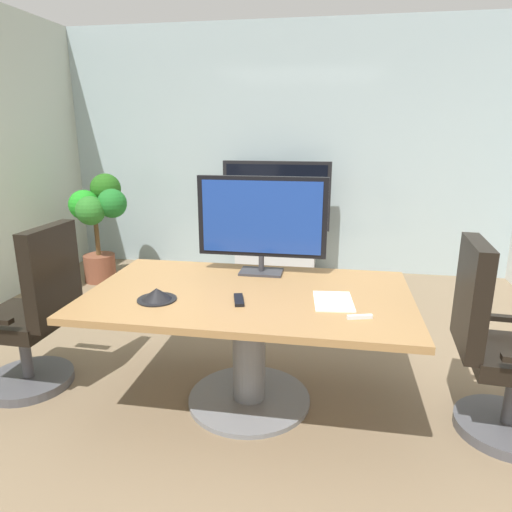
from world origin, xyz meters
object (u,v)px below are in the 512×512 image
Objects in this scene: remote_control at (239,300)px; potted_plant at (99,216)px; conference_table at (249,322)px; tv_monitor at (262,220)px; office_chair_left at (34,322)px; office_chair_right at (498,356)px; conference_phone at (157,295)px; wall_display_unit at (276,238)px.

potted_plant is at bearing 117.79° from remote_control.
conference_table is 2.90m from potted_plant.
tv_monitor is 4.94× the size of remote_control.
tv_monitor is (1.40, 0.44, 0.63)m from office_chair_left.
conference_table is 1.72× the size of office_chair_right.
conference_table is at bearing 65.80° from remote_control.
remote_control reaches higher than conference_table.
office_chair_left is 1.39m from remote_control.
office_chair_left is 0.97m from conference_phone.
wall_display_unit is at bearing 93.73° from conference_table.
wall_display_unit is at bearing 83.56° from conference_phone.
conference_table is 0.57m from conference_phone.
wall_display_unit reaches higher than conference_table.
wall_display_unit is 5.95× the size of conference_phone.
tv_monitor reaches higher than wall_display_unit.
conference_phone is at bearing -96.44° from wall_display_unit.
office_chair_left is 4.95× the size of conference_phone.
office_chair_right is (1.39, -0.04, -0.08)m from conference_table.
office_chair_right is at bearing 5.27° from conference_phone.
wall_display_unit is at bearing 94.77° from tv_monitor.
tv_monitor reaches higher than conference_phone.
tv_monitor is 0.64m from remote_control.
office_chair_left is 1.30× the size of tv_monitor.
tv_monitor is at bearing 50.12° from conference_phone.
conference_table is at bearing 92.57° from office_chair_right.
conference_table is 1.72× the size of office_chair_left.
tv_monitor is 0.84m from conference_phone.
potted_plant is 5.34× the size of conference_phone.
potted_plant is (-1.88, -0.52, 0.30)m from wall_display_unit.
office_chair_left is 2.23m from potted_plant.
tv_monitor is 3.82× the size of conference_phone.
tv_monitor is at bearing 87.73° from conference_table.
office_chair_left is 0.83× the size of wall_display_unit.
office_chair_right is 4.95× the size of conference_phone.
office_chair_right is 4.04m from potted_plant.
potted_plant is 2.99m from remote_control.
office_chair_left is 6.41× the size of remote_control.
potted_plant is at bearing 135.05° from conference_table.
remote_control is at bearing 99.02° from office_chair_right.
remote_control is (0.14, -2.73, 0.29)m from wall_display_unit.
potted_plant is 6.91× the size of remote_control.
wall_display_unit is at bearing 156.55° from office_chair_left.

